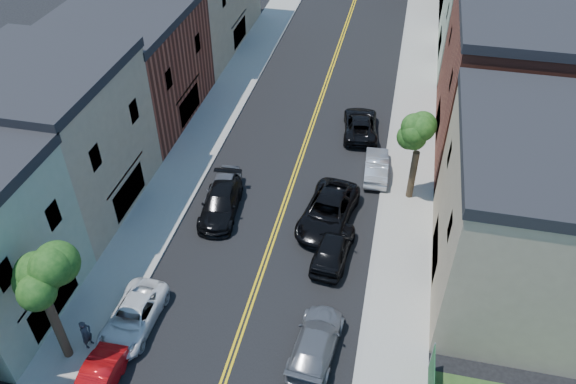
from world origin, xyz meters
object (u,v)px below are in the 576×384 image
Objects in this scene: grey_car_right at (316,343)px; black_suv_lane at (328,211)px; grey_car_left at (222,189)px; dark_car_right_far at (360,124)px; white_pickup at (133,317)px; silver_car_right at (376,166)px; black_car_left at (221,203)px; pedestrian_left at (86,334)px; black_car_right at (333,247)px.

black_suv_lane is (-0.98, 9.63, 0.11)m from grey_car_right.
grey_car_left is 0.83× the size of dark_car_right_far.
white_pickup is 0.95× the size of grey_car_right.
black_suv_lane is at bearing 62.39° from silver_car_right.
black_car_left is (1.70, 9.49, 0.10)m from white_pickup.
pedestrian_left is at bearing -105.36° from grey_car_left.
grey_car_right is at bearing 96.76° from black_car_right.
black_car_right is (7.60, -2.43, 0.03)m from black_car_left.
dark_car_right_far is at bearing 49.03° from grey_car_left.
black_car_left reaches higher than silver_car_right.
black_suv_lane reaches higher than dark_car_right_far.
grey_car_right is 0.84× the size of black_suv_lane.
black_car_right is at bearing 82.85° from dark_car_right_far.
silver_car_right is 6.10m from black_suv_lane.
grey_car_right is 15.27m from silver_car_right.
black_car_left reaches higher than white_pickup.
black_car_left is 1.00× the size of dark_car_right_far.
grey_car_right is 1.07× the size of black_car_right.
dark_car_right_far reaches higher than white_pickup.
black_car_left is at bearing -5.20° from pedestrian_left.
grey_car_left is at bearing 43.88° from dark_car_right_far.
grey_car_left is 0.87× the size of grey_car_right.
grey_car_left is 0.83× the size of black_car_left.
grey_car_right reaches higher than white_pickup.
grey_car_right is at bearing -76.36° from black_suv_lane.
black_suv_lane is 3.51× the size of pedestrian_left.
black_suv_lane reaches higher than black_car_right.
white_pickup is 9.49m from grey_car_right.
black_car_right reaches higher than dark_car_right_far.
white_pickup is 19.10m from silver_car_right.
grey_car_right is at bearing 80.87° from silver_car_right.
black_suv_lane is (-0.80, -10.61, 0.10)m from dark_car_right_far.
black_car_right is 0.89× the size of dark_car_right_far.
pedestrian_left is (-2.99, -12.56, 0.26)m from grey_car_left.
white_pickup is 0.91× the size of dark_car_right_far.
silver_car_right is at bearing 27.68° from black_car_left.
black_car_right reaches higher than black_car_left.
grey_car_left is at bearing -2.06° from pedestrian_left.
grey_car_left is at bearing -47.30° from grey_car_right.
black_car_left is at bearing 29.94° from silver_car_right.
silver_car_right is (9.63, 4.77, -0.03)m from grey_car_left.
black_suv_lane reaches higher than silver_car_right.
white_pickup is 10.93m from grey_car_left.
grey_car_left is 7.18m from black_suv_lane.
black_car_right is 13.60m from dark_car_right_far.
black_suv_lane is (-2.50, -5.57, 0.12)m from silver_car_right.
grey_car_right is at bearing -55.07° from black_car_left.
black_car_right is (-0.18, 6.64, 0.07)m from grey_car_right.
dark_car_right_far is at bearing -74.80° from silver_car_right.
black_car_right is at bearing -27.53° from grey_car_left.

